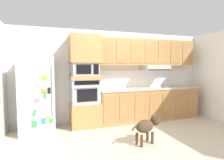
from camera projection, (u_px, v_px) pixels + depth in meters
ground_plane at (131, 132)px, 4.29m from camera, size 9.60×9.60×0.00m
back_kitchen_wall at (115, 76)px, 5.24m from camera, size 6.20×0.12×2.50m
side_panel_right at (223, 76)px, 5.10m from camera, size 0.12×7.10×2.50m
refrigerator at (37, 95)px, 4.20m from camera, size 0.76×0.73×1.76m
oven_base_cabinet at (85, 114)px, 4.67m from camera, size 0.74×0.62×0.60m
built_in_oven at (85, 91)px, 4.62m from camera, size 0.70×0.62×0.60m
appliance_mid_shelf at (85, 77)px, 4.60m from camera, size 0.74×0.62×0.10m
microwave at (85, 69)px, 4.58m from camera, size 0.64×0.54×0.32m
appliance_upper_cabinet at (85, 49)px, 4.55m from camera, size 0.74×0.62×0.68m
lower_cabinet_run at (149, 104)px, 5.25m from camera, size 2.97×0.63×0.88m
countertop_slab at (149, 88)px, 5.22m from camera, size 3.01×0.64×0.04m
backsplash_panel at (144, 78)px, 5.47m from camera, size 3.01×0.02×0.50m
upper_cabinet_with_hood at (148, 53)px, 5.27m from camera, size 2.97×0.48×0.88m
screwdriver at (163, 87)px, 5.26m from camera, size 0.16×0.16×0.03m
dog at (147, 126)px, 3.62m from camera, size 0.77×0.35×0.54m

